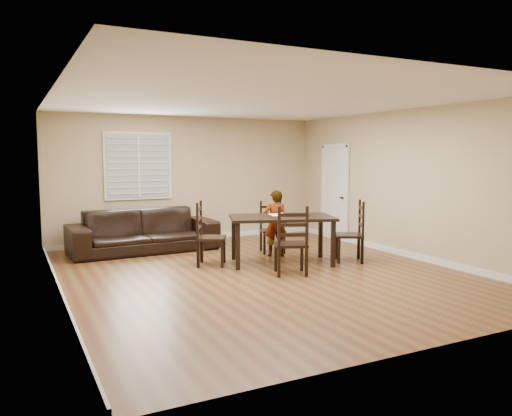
# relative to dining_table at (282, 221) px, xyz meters

# --- Properties ---
(ground) EXTENTS (7.00, 7.00, 0.00)m
(ground) POSITION_rel_dining_table_xyz_m (-0.65, -0.50, -0.74)
(ground) COLOR brown
(ground) RESTS_ON ground
(room) EXTENTS (6.04, 7.04, 2.72)m
(room) POSITION_rel_dining_table_xyz_m (-0.61, -0.32, 1.07)
(room) COLOR tan
(room) RESTS_ON ground
(dining_table) EXTENTS (1.98, 1.51, 0.82)m
(dining_table) POSITION_rel_dining_table_xyz_m (0.00, 0.00, 0.00)
(dining_table) COLOR black
(dining_table) RESTS_ON ground
(chair_near) EXTENTS (0.54, 0.52, 0.98)m
(chair_near) POSITION_rel_dining_table_xyz_m (0.36, 1.05, -0.29)
(chair_near) COLOR black
(chair_near) RESTS_ON ground
(chair_far) EXTENTS (0.63, 0.61, 1.10)m
(chair_far) POSITION_rel_dining_table_xyz_m (-0.31, -0.88, -0.24)
(chair_far) COLOR black
(chair_far) RESTS_ON ground
(chair_left) EXTENTS (0.63, 0.65, 1.09)m
(chair_left) POSITION_rel_dining_table_xyz_m (-1.26, 0.46, -0.24)
(chair_left) COLOR black
(chair_left) RESTS_ON ground
(chair_right) EXTENTS (0.64, 0.65, 1.08)m
(chair_right) POSITION_rel_dining_table_xyz_m (1.25, -0.46, -0.25)
(chair_right) COLOR black
(chair_right) RESTS_ON ground
(child) EXTENTS (0.51, 0.41, 1.23)m
(child) POSITION_rel_dining_table_xyz_m (0.21, 0.60, -0.12)
(child) COLOR gray
(child) RESTS_ON ground
(napkin) EXTENTS (0.38, 0.38, 0.00)m
(napkin) POSITION_rel_dining_table_xyz_m (0.06, 0.19, 0.09)
(napkin) COLOR white
(napkin) RESTS_ON dining_table
(donut) EXTENTS (0.11, 0.11, 0.04)m
(donut) POSITION_rel_dining_table_xyz_m (0.09, 0.18, 0.11)
(donut) COLOR #B67841
(donut) RESTS_ON napkin
(sofa) EXTENTS (2.84, 1.20, 0.82)m
(sofa) POSITION_rel_dining_table_xyz_m (-1.88, 2.11, -0.33)
(sofa) COLOR black
(sofa) RESTS_ON ground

